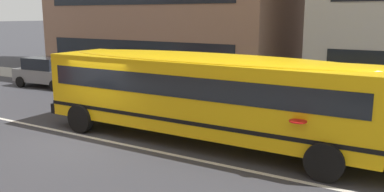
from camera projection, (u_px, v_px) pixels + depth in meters
The scene contains 5 objects.
ground_plane at pixel (93, 138), 13.52m from camera, with size 400.00×400.00×0.00m, color #38383D.
sidewalk_far at pixel (213, 95), 20.59m from camera, with size 120.00×3.00×0.01m, color gray.
lane_centreline at pixel (93, 138), 13.52m from camera, with size 110.00×0.16×0.01m, color silver.
school_bus at pixel (209, 91), 12.70m from camera, with size 12.72×3.01×2.84m.
parked_car_grey_by_lamppost at pixel (48, 72), 22.91m from camera, with size 3.99×2.07×1.64m.
Camera 1 is at (9.52, -9.42, 4.04)m, focal length 38.24 mm.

